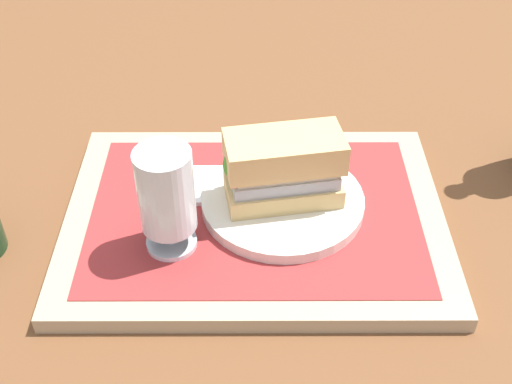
# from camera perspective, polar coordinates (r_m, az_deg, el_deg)

# --- Properties ---
(ground_plane) EXTENTS (3.00, 3.00, 0.00)m
(ground_plane) POSITION_cam_1_polar(r_m,az_deg,el_deg) (0.78, -0.00, -2.78)
(ground_plane) COLOR brown
(tray) EXTENTS (0.44, 0.32, 0.02)m
(tray) POSITION_cam_1_polar(r_m,az_deg,el_deg) (0.78, -0.00, -2.25)
(tray) COLOR tan
(tray) RESTS_ON ground_plane
(placemat) EXTENTS (0.38, 0.27, 0.00)m
(placemat) POSITION_cam_1_polar(r_m,az_deg,el_deg) (0.77, -0.00, -1.67)
(placemat) COLOR #9E2D2D
(placemat) RESTS_ON tray
(plate) EXTENTS (0.19, 0.19, 0.01)m
(plate) POSITION_cam_1_polar(r_m,az_deg,el_deg) (0.77, 2.42, -0.82)
(plate) COLOR silver
(plate) RESTS_ON placemat
(sandwich) EXTENTS (0.14, 0.08, 0.08)m
(sandwich) POSITION_cam_1_polar(r_m,az_deg,el_deg) (0.74, 2.27, 2.07)
(sandwich) COLOR tan
(sandwich) RESTS_ON plate
(beer_glass) EXTENTS (0.06, 0.06, 0.12)m
(beer_glass) POSITION_cam_1_polar(r_m,az_deg,el_deg) (0.69, -7.61, -0.52)
(beer_glass) COLOR silver
(beer_glass) RESTS_ON placemat
(napkin_folded) EXTENTS (0.09, 0.07, 0.01)m
(napkin_folded) POSITION_cam_1_polar(r_m,az_deg,el_deg) (0.80, -6.17, 0.58)
(napkin_folded) COLOR white
(napkin_folded) RESTS_ON placemat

